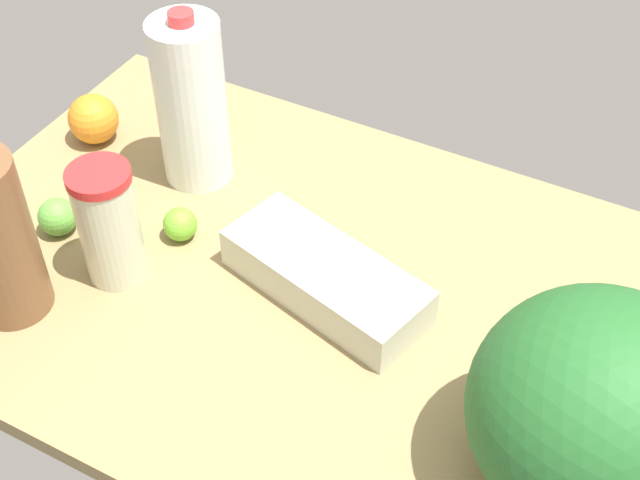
# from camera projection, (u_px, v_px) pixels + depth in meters

# --- Properties ---
(countertop) EXTENTS (1.20, 0.76, 0.03)m
(countertop) POSITION_uv_depth(u_px,v_px,m) (320.00, 297.00, 1.28)
(countertop) COLOR #8F794D
(countertop) RESTS_ON ground
(egg_carton) EXTENTS (0.32, 0.19, 0.06)m
(egg_carton) POSITION_uv_depth(u_px,v_px,m) (324.00, 279.00, 1.24)
(egg_carton) COLOR beige
(egg_carton) RESTS_ON countertop
(watermelon) EXTENTS (0.29, 0.29, 0.27)m
(watermelon) POSITION_uv_depth(u_px,v_px,m) (598.00, 411.00, 0.96)
(watermelon) COLOR #225F27
(watermelon) RESTS_ON countertop
(tumbler_cup) EXTENTS (0.09, 0.09, 0.19)m
(tumbler_cup) POSITION_uv_depth(u_px,v_px,m) (109.00, 224.00, 1.23)
(tumbler_cup) COLOR beige
(tumbler_cup) RESTS_ON countertop
(milk_jug) EXTENTS (0.11, 0.11, 0.29)m
(milk_jug) POSITION_uv_depth(u_px,v_px,m) (191.00, 103.00, 1.36)
(milk_jug) COLOR white
(milk_jug) RESTS_ON countertop
(orange_by_jug) EXTENTS (0.08, 0.08, 0.08)m
(orange_by_jug) POSITION_uv_depth(u_px,v_px,m) (93.00, 119.00, 1.49)
(orange_by_jug) COLOR orange
(orange_by_jug) RESTS_ON countertop
(lime_near_front) EXTENTS (0.05, 0.05, 0.05)m
(lime_near_front) POSITION_uv_depth(u_px,v_px,m) (182.00, 222.00, 1.33)
(lime_near_front) COLOR #6CBA2E
(lime_near_front) RESTS_ON countertop
(lime_beside_bowl) EXTENTS (0.06, 0.06, 0.06)m
(lime_beside_bowl) POSITION_uv_depth(u_px,v_px,m) (58.00, 217.00, 1.33)
(lime_beside_bowl) COLOR #5FA93D
(lime_beside_bowl) RESTS_ON countertop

